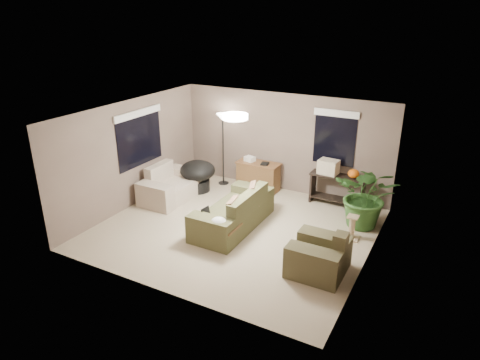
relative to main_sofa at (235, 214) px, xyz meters
The scene contains 20 objects.
room_shell 0.96m from the main_sofa, 52.79° to the right, with size 5.50×5.50×5.50m.
main_sofa is the anchor object (origin of this frame).
throw_pillows 0.44m from the main_sofa, ahead, with size 0.38×1.39×0.47m.
loveseat 2.19m from the main_sofa, 165.75° to the left, with size 0.90×1.60×0.85m.
armchair 2.28m from the main_sofa, 20.12° to the right, with size 0.95×1.00×0.85m.
coffee_table 0.77m from the main_sofa, 93.31° to the right, with size 1.00×0.55×0.42m.
laptop 0.72m from the main_sofa, 107.69° to the right, with size 0.39×0.29×0.24m.
plastic_bag 0.96m from the main_sofa, 80.35° to the right, with size 0.34×0.30×0.24m, color white.
desk 2.10m from the main_sofa, 102.26° to the left, with size 1.10×0.50×0.75m.
desk_papers 2.19m from the main_sofa, 106.43° to the left, with size 0.70×0.30×0.12m.
console_table 2.67m from the main_sofa, 53.20° to the left, with size 1.30×0.40×0.75m.
pumpkin 2.94m from the main_sofa, 47.63° to the left, with size 0.26×0.26×0.21m, color orange.
cardboard_box 2.60m from the main_sofa, 57.75° to the left, with size 0.45×0.34×0.34m, color beige.
papasan_chair 2.22m from the main_sofa, 144.41° to the left, with size 1.10×1.10×0.80m.
floor_lamp 2.81m from the main_sofa, 126.00° to the left, with size 0.32×0.32×1.91m.
ceiling_fixture 2.15m from the main_sofa, 52.79° to the right, with size 0.50×0.50×0.10m, color white.
houseplant 2.81m from the main_sofa, 28.59° to the left, with size 1.29×1.43×1.12m, color #2D5923.
cat_scratching_post 2.44m from the main_sofa, 16.32° to the left, with size 0.32×0.32×0.50m.
window_left 3.06m from the main_sofa, behind, with size 0.05×1.56×1.33m.
window_back 3.13m from the main_sofa, 60.44° to the left, with size 1.06×0.05×1.33m.
Camera 1 is at (3.93, -7.10, 4.37)m, focal length 32.00 mm.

